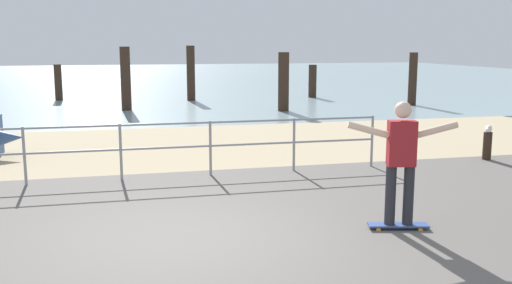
{
  "coord_description": "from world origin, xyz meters",
  "views": [
    {
      "loc": [
        -0.7,
        -6.89,
        2.48
      ],
      "look_at": [
        1.45,
        2.0,
        0.9
      ],
      "focal_mm": 40.38,
      "sensor_mm": 36.0,
      "label": 1
    }
  ],
  "objects": [
    {
      "name": "skateboarder",
      "position": [
        2.89,
        -0.14,
        1.02
      ],
      "size": [
        1.43,
        0.43,
        1.65
      ],
      "color": "#26262B",
      "rests_on": "skateboard"
    },
    {
      "name": "sea_surface",
      "position": [
        0.0,
        35.0,
        0.0
      ],
      "size": [
        72.0,
        50.0,
        0.04
      ],
      "primitive_type": "cube",
      "color": "#849EA3",
      "rests_on": "ground"
    },
    {
      "name": "groyne_post_6",
      "position": [
        10.73,
        13.93,
        1.05
      ],
      "size": [
        0.33,
        0.33,
        2.1
      ],
      "primitive_type": "cylinder",
      "color": "#332319",
      "rests_on": "ground"
    },
    {
      "name": "beach_strip",
      "position": [
        0.0,
        7.0,
        0.0
      ],
      "size": [
        24.0,
        6.0,
        0.04
      ],
      "primitive_type": "cube",
      "color": "tan",
      "rests_on": "ground"
    },
    {
      "name": "bollard_short",
      "position": [
        6.92,
        3.66,
        0.3
      ],
      "size": [
        0.18,
        0.18,
        0.61
      ],
      "primitive_type": "cylinder",
      "color": "#332319",
      "rests_on": "ground"
    },
    {
      "name": "seagull",
      "position": [
        6.91,
        3.65,
        0.69
      ],
      "size": [
        0.28,
        0.45,
        0.18
      ],
      "color": "white",
      "rests_on": "bollard_short"
    },
    {
      "name": "ground_plane",
      "position": [
        0.0,
        -1.0,
        0.0
      ],
      "size": [
        24.0,
        10.0,
        0.04
      ],
      "primitive_type": "cube",
      "color": "#605B56",
      "rests_on": "ground"
    },
    {
      "name": "skateboard",
      "position": [
        2.89,
        -0.14,
        0.07
      ],
      "size": [
        0.82,
        0.38,
        0.08
      ],
      "color": "#334C8C",
      "rests_on": "ground"
    },
    {
      "name": "groyne_post_3",
      "position": [
        2.39,
        17.84,
        1.18
      ],
      "size": [
        0.36,
        0.36,
        2.36
      ],
      "primitive_type": "cylinder",
      "color": "#332319",
      "rests_on": "ground"
    },
    {
      "name": "groyne_post_5",
      "position": [
        7.95,
        18.0,
        0.75
      ],
      "size": [
        0.36,
        0.36,
        1.5
      ],
      "primitive_type": "cylinder",
      "color": "#332319",
      "rests_on": "ground"
    },
    {
      "name": "groyne_post_2",
      "position": [
        -0.39,
        14.79,
        1.17
      ],
      "size": [
        0.36,
        0.36,
        2.34
      ],
      "primitive_type": "cylinder",
      "color": "#332319",
      "rests_on": "ground"
    },
    {
      "name": "groyne_post_1",
      "position": [
        -3.17,
        19.28,
        0.78
      ],
      "size": [
        0.32,
        0.32,
        1.56
      ],
      "primitive_type": "cylinder",
      "color": "#332319",
      "rests_on": "ground"
    },
    {
      "name": "railing_fence",
      "position": [
        -1.5,
        3.6,
        0.7
      ],
      "size": [
        11.51,
        0.05,
        1.05
      ],
      "color": "gray",
      "rests_on": "ground"
    },
    {
      "name": "groyne_post_4",
      "position": [
        5.17,
        13.18,
        1.07
      ],
      "size": [
        0.4,
        0.4,
        2.15
      ],
      "primitive_type": "cylinder",
      "color": "#332319",
      "rests_on": "ground"
    }
  ]
}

